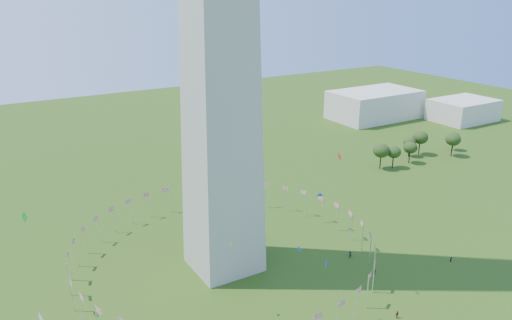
{
  "coord_description": "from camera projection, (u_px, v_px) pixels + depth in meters",
  "views": [
    {
      "loc": [
        -54.21,
        -57.38,
        72.31
      ],
      "look_at": [
        1.17,
        35.0,
        34.86
      ],
      "focal_mm": 35.0,
      "sensor_mm": 36.0,
      "label": 1
    }
  ],
  "objects": [
    {
      "name": "flag_ring",
      "position": [
        224.0,
        250.0,
        135.59
      ],
      "size": [
        80.24,
        80.24,
        9.0
      ],
      "color": "silver",
      "rests_on": "ground"
    },
    {
      "name": "gov_building_east_a",
      "position": [
        374.0,
        104.0,
        288.3
      ],
      "size": [
        50.0,
        30.0,
        16.0
      ],
      "primitive_type": "cube",
      "color": "beige",
      "rests_on": "ground"
    },
    {
      "name": "gov_building_east_b",
      "position": [
        463.0,
        110.0,
        284.08
      ],
      "size": [
        35.0,
        25.0,
        12.0
      ],
      "primitive_type": "cube",
      "color": "beige",
      "rests_on": "ground"
    },
    {
      "name": "kites_aloft",
      "position": [
        290.0,
        231.0,
        114.48
      ],
      "size": [
        109.34,
        74.36,
        35.95
      ],
      "color": "blue",
      "rests_on": "ground"
    },
    {
      "name": "tree_line_east",
      "position": [
        416.0,
        149.0,
        218.87
      ],
      "size": [
        53.32,
        15.89,
        10.87
      ],
      "color": "#2D4818",
      "rests_on": "ground"
    }
  ]
}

